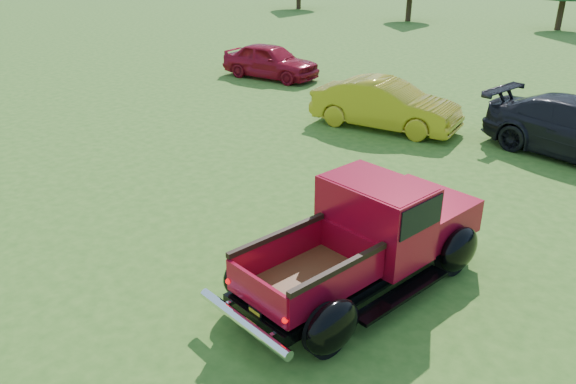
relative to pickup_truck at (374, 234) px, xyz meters
The scene contains 4 objects.
ground 2.26m from the pickup_truck, behind, with size 120.00×120.00×0.00m, color #315A19.
pickup_truck is the anchor object (origin of this frame).
show_car_red 14.61m from the pickup_truck, 136.37° to the left, with size 1.60×3.97×1.35m, color maroon.
show_car_yellow 8.15m from the pickup_truck, 117.98° to the left, with size 1.49×4.27×1.41m, color #B39917.
Camera 1 is at (5.86, -6.68, 5.14)m, focal length 35.00 mm.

